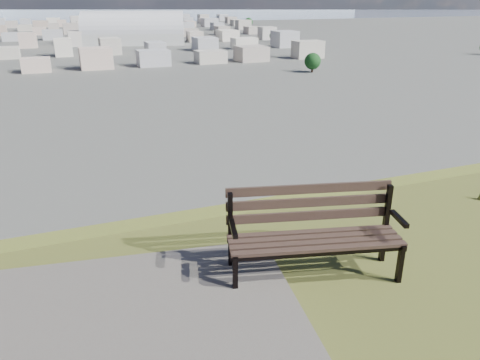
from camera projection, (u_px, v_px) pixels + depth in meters
name	position (u px, v px, depth m)	size (l,w,h in m)	color
park_bench	(313.00, 228.00, 4.56)	(1.75, 0.92, 0.88)	#3B2922
arena	(134.00, 34.00, 284.41)	(64.53, 40.00, 25.34)	silver
city_blocks	(53.00, 30.00, 352.54)	(395.00, 361.00, 7.00)	beige
city_trees	(8.00, 37.00, 277.75)	(406.52, 387.20, 9.98)	black
bay_water	(49.00, 13.00, 791.93)	(2400.00, 700.00, 0.12)	#8591AA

